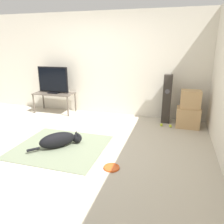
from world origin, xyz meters
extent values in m
plane|color=#BCB29E|center=(0.00, 0.00, 0.00)|extent=(12.00, 12.00, 0.00)
cube|color=silver|center=(0.00, 2.10, 1.27)|extent=(8.00, 0.06, 2.55)
cube|color=slate|center=(-0.10, -0.10, 0.01)|extent=(1.58, 1.42, 0.01)
ellipsoid|color=black|center=(-0.13, -0.14, 0.15)|extent=(0.62, 0.63, 0.28)
sphere|color=black|center=(0.12, 0.13, 0.10)|extent=(0.18, 0.18, 0.18)
cone|color=black|center=(0.09, 0.17, 0.20)|extent=(0.06, 0.06, 0.08)
cone|color=black|center=(0.16, 0.10, 0.20)|extent=(0.06, 0.06, 0.08)
cylinder|color=black|center=(-0.43, -0.44, 0.07)|extent=(0.18, 0.18, 0.04)
cylinder|color=#DB511E|center=(0.99, -0.51, 0.01)|extent=(0.24, 0.24, 0.02)
torus|color=#DB511E|center=(0.99, -0.51, 0.02)|extent=(0.24, 0.24, 0.02)
cube|color=tan|center=(2.14, 1.61, 0.22)|extent=(0.50, 0.36, 0.44)
cube|color=tan|center=(2.15, 1.61, 0.64)|extent=(0.42, 0.30, 0.39)
cube|color=#2D2823|center=(1.65, 1.79, 0.57)|extent=(0.19, 0.19, 1.13)
cylinder|color=#4C4C51|center=(1.65, 1.70, 0.76)|extent=(0.11, 0.00, 0.11)
cube|color=brown|center=(-1.29, 1.75, 0.52)|extent=(1.06, 0.50, 0.02)
cylinder|color=brown|center=(-1.79, 1.53, 0.26)|extent=(0.04, 0.04, 0.51)
cylinder|color=brown|center=(-0.78, 1.53, 0.26)|extent=(0.04, 0.04, 0.51)
cylinder|color=brown|center=(-1.79, 1.98, 0.26)|extent=(0.04, 0.04, 0.51)
cylinder|color=brown|center=(-0.78, 1.98, 0.26)|extent=(0.04, 0.04, 0.51)
cube|color=black|center=(-1.29, 1.75, 0.55)|extent=(0.29, 0.20, 0.02)
cube|color=black|center=(-1.29, 1.76, 0.89)|extent=(0.84, 0.04, 0.67)
cube|color=black|center=(-1.29, 1.74, 0.89)|extent=(0.77, 0.01, 0.60)
sphere|color=#C6E033|center=(1.78, 1.47, 0.03)|extent=(0.07, 0.07, 0.07)
sphere|color=#C6E033|center=(1.58, 1.49, 0.03)|extent=(0.07, 0.07, 0.07)
camera|label=1|loc=(1.81, -3.28, 1.80)|focal=35.00mm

